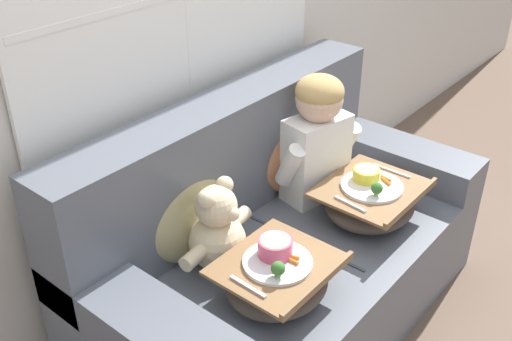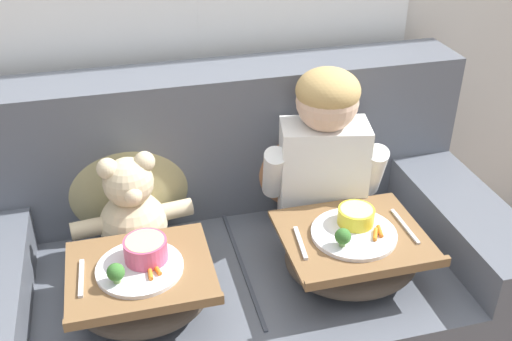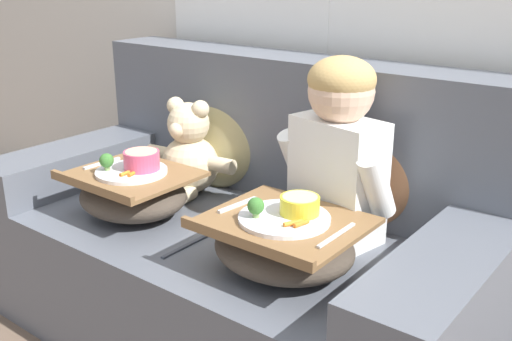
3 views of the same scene
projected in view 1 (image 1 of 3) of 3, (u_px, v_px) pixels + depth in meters
name	position (u px, v px, depth m)	size (l,w,h in m)	color
ground_plane	(288.00, 317.00, 2.51)	(14.00, 14.00, 0.00)	brown
couch	(277.00, 250.00, 2.39)	(1.64, 0.87, 0.91)	#565B66
throw_pillow_behind_child	(288.00, 145.00, 2.54)	(0.40, 0.19, 0.41)	#B2754C
throw_pillow_behind_teddy	(187.00, 207.00, 2.14)	(0.41, 0.20, 0.43)	tan
child_figure	(317.00, 133.00, 2.40)	(0.40, 0.22, 0.54)	white
teddy_bear	(218.00, 232.00, 2.08)	(0.37, 0.26, 0.34)	beige
lap_tray_child	(370.00, 201.00, 2.37)	(0.41, 0.36, 0.21)	#473D33
lap_tray_teddy	(277.00, 278.00, 1.97)	(0.38, 0.34, 0.22)	#473D33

